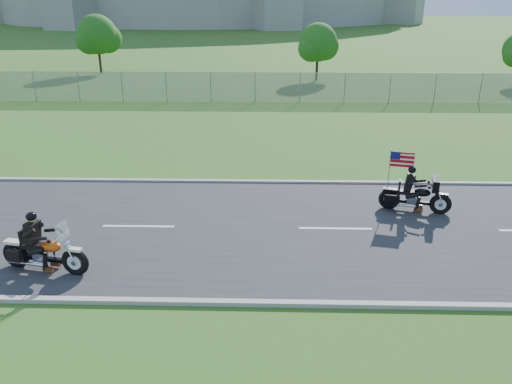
{
  "coord_description": "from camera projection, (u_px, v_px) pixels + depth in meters",
  "views": [
    {
      "loc": [
        1.96,
        -13.72,
        6.52
      ],
      "look_at": [
        1.59,
        0.0,
        1.2
      ],
      "focal_mm": 35.0,
      "sensor_mm": 36.0,
      "label": 1
    }
  ],
  "objects": [
    {
      "name": "curb_south",
      "position": [
        182.0,
        302.0,
        11.4
      ],
      "size": [
        120.0,
        0.18,
        0.12
      ],
      "primitive_type": "cube",
      "color": "#9E9B93",
      "rests_on": "ground"
    },
    {
      "name": "motorcycle_lead",
      "position": [
        43.0,
        253.0,
        12.62
      ],
      "size": [
        2.42,
        0.91,
        1.64
      ],
      "rotation": [
        0.0,
        0.0,
        -0.2
      ],
      "color": "black",
      "rests_on": "ground"
    },
    {
      "name": "ground",
      "position": [
        204.0,
        228.0,
        15.19
      ],
      "size": [
        420.0,
        420.0,
        0.0
      ],
      "primitive_type": "plane",
      "color": "#265019",
      "rests_on": "ground"
    },
    {
      "name": "fence",
      "position": [
        166.0,
        87.0,
        33.6
      ],
      "size": [
        60.0,
        0.03,
        2.0
      ],
      "primitive_type": "cube",
      "color": "gray",
      "rests_on": "ground"
    },
    {
      "name": "motorcycle_follow",
      "position": [
        415.0,
        197.0,
        16.19
      ],
      "size": [
        2.27,
        1.0,
        1.92
      ],
      "rotation": [
        0.0,
        0.0,
        -0.25
      ],
      "color": "black",
      "rests_on": "ground"
    },
    {
      "name": "road",
      "position": [
        204.0,
        228.0,
        15.19
      ],
      "size": [
        120.0,
        8.0,
        0.04
      ],
      "primitive_type": "cube",
      "color": "#28282B",
      "rests_on": "ground"
    },
    {
      "name": "tree_fence_near",
      "position": [
        318.0,
        44.0,
        41.97
      ],
      "size": [
        3.52,
        3.28,
        4.75
      ],
      "color": "#382316",
      "rests_on": "ground"
    },
    {
      "name": "curb_north",
      "position": [
        217.0,
        181.0,
        18.95
      ],
      "size": [
        120.0,
        0.18,
        0.12
      ],
      "primitive_type": "cube",
      "color": "#9E9B93",
      "rests_on": "ground"
    },
    {
      "name": "tree_fence_mid",
      "position": [
        98.0,
        37.0,
        46.09
      ],
      "size": [
        3.96,
        3.69,
        5.3
      ],
      "color": "#382316",
      "rests_on": "ground"
    }
  ]
}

